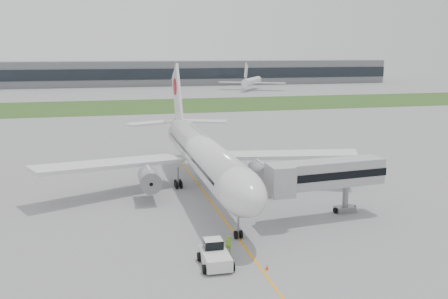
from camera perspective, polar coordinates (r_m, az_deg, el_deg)
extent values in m
plane|color=#939396|center=(69.12, -1.71, -5.72)|extent=(600.00, 600.00, 0.00)
cube|color=#395A21|center=(186.24, -9.60, 4.91)|extent=(600.00, 50.00, 0.02)
cube|color=slate|center=(295.24, -11.35, 8.51)|extent=(320.00, 22.00, 14.00)
cube|color=black|center=(284.26, -11.24, 8.42)|extent=(320.00, 0.60, 6.00)
cylinder|color=silver|center=(71.52, -2.41, -0.51)|extent=(5.00, 38.00, 5.00)
ellipsoid|color=silver|center=(53.10, 1.82, -4.69)|extent=(5.00, 11.00, 5.00)
cube|color=black|center=(51.93, 2.13, -4.02)|extent=(3.20, 1.54, 1.14)
cone|color=silver|center=(92.71, -5.15, 2.68)|extent=(5.00, 10.53, 6.16)
cube|color=silver|center=(72.37, -12.87, -1.62)|extent=(22.13, 13.52, 1.70)
cube|color=silver|center=(77.21, 6.79, -0.60)|extent=(22.13, 13.52, 1.70)
cylinder|color=#96969B|center=(68.57, -8.55, -3.37)|extent=(2.70, 5.20, 2.70)
cylinder|color=#96969B|center=(71.75, 4.28, -2.62)|extent=(2.70, 5.20, 2.70)
cube|color=silver|center=(93.57, -5.35, 5.90)|extent=(0.45, 10.90, 12.76)
cylinder|color=#BA0A1A|center=(94.39, -5.46, 7.16)|extent=(0.60, 3.20, 3.20)
cube|color=silver|center=(94.50, -8.39, 3.01)|extent=(9.54, 6.34, 0.35)
cube|color=silver|center=(95.96, -2.43, 3.25)|extent=(9.54, 6.34, 0.35)
cylinder|color=gray|center=(54.80, 1.65, -8.62)|extent=(0.24, 0.24, 3.10)
cylinder|color=black|center=(75.03, -5.24, -3.95)|extent=(1.40, 1.10, 1.10)
cylinder|color=black|center=(76.21, -0.47, -3.66)|extent=(1.40, 1.10, 1.10)
cube|color=silver|center=(48.53, -0.98, -12.31)|extent=(2.54, 4.45, 1.17)
cube|color=silver|center=(49.21, -1.26, -10.73)|extent=(1.79, 1.60, 0.98)
cube|color=black|center=(49.19, -1.26, -10.68)|extent=(1.84, 1.65, 0.83)
cylinder|color=black|center=(49.77, -2.85, -12.13)|extent=(0.36, 0.89, 0.88)
cylinder|color=black|center=(50.24, 0.18, -11.88)|extent=(0.36, 0.89, 0.88)
cylinder|color=black|center=(47.13, -2.22, -13.52)|extent=(0.36, 0.89, 0.88)
cylinder|color=black|center=(47.63, 0.98, -13.23)|extent=(0.36, 0.89, 0.88)
cube|color=#A5A5A7|center=(62.16, 11.68, -2.68)|extent=(14.91, 4.53, 3.14)
cube|color=black|center=(62.16, 11.68, -2.68)|extent=(15.12, 4.65, 0.94)
cube|color=#A5A5A7|center=(58.09, 6.43, -3.50)|extent=(2.73, 3.56, 3.56)
cylinder|color=gray|center=(65.11, 13.71, -5.29)|extent=(0.73, 0.73, 3.98)
cube|color=gray|center=(65.59, 13.64, -6.65)|extent=(2.64, 1.70, 0.73)
cylinder|color=black|center=(64.88, 12.62, -6.80)|extent=(0.38, 0.76, 0.73)
cylinder|color=black|center=(66.31, 14.63, -6.50)|extent=(0.38, 0.76, 0.73)
cone|color=#E7550C|center=(48.79, 0.02, -12.85)|extent=(0.37, 0.37, 0.51)
cone|color=#E7550C|center=(48.17, 4.93, -13.24)|extent=(0.36, 0.36, 0.49)
imported|color=#82C621|center=(51.59, 0.47, -10.69)|extent=(0.70, 0.50, 1.80)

